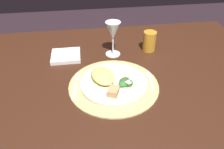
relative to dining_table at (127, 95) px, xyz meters
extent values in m
cube|color=#3A1D11|center=(0.00, 0.00, 0.13)|extent=(1.39, 0.96, 0.02)
cylinder|color=#381811|center=(-0.62, 0.40, -0.24)|extent=(0.07, 0.07, 0.73)
cylinder|color=#3C1E0E|center=(0.62, 0.40, -0.24)|extent=(0.07, 0.07, 0.73)
cylinder|color=tan|center=(-0.08, -0.09, 0.15)|extent=(0.36, 0.36, 0.01)
cylinder|color=#EAEAC6|center=(-0.08, -0.09, 0.16)|extent=(0.27, 0.27, 0.02)
ellipsoid|color=#DCD06A|center=(-0.12, -0.07, 0.18)|extent=(0.12, 0.15, 0.03)
ellipsoid|color=#347A34|center=(-0.05, -0.13, 0.17)|extent=(0.04, 0.04, 0.02)
ellipsoid|color=#3B5A2E|center=(-0.04, -0.11, 0.18)|extent=(0.06, 0.06, 0.02)
ellipsoid|color=#386B2A|center=(-0.03, -0.12, 0.17)|extent=(0.06, 0.06, 0.02)
cube|color=beige|center=(-0.03, -0.09, 0.19)|extent=(0.03, 0.03, 0.01)
cube|color=beige|center=(-0.03, -0.13, 0.19)|extent=(0.03, 0.03, 0.01)
cube|color=tan|center=(-0.09, -0.17, 0.18)|extent=(0.05, 0.06, 0.03)
cube|color=silver|center=(-0.23, -0.12, 0.15)|extent=(0.02, 0.09, 0.00)
cube|color=silver|center=(-0.23, -0.02, 0.15)|extent=(0.01, 0.04, 0.00)
cube|color=silver|center=(-0.23, -0.03, 0.15)|extent=(0.01, 0.04, 0.00)
cube|color=silver|center=(-0.22, -0.03, 0.15)|extent=(0.01, 0.04, 0.00)
cube|color=silver|center=(-0.22, -0.03, 0.15)|extent=(0.01, 0.04, 0.00)
cube|color=silver|center=(0.07, -0.11, 0.15)|extent=(0.02, 0.09, 0.00)
ellipsoid|color=silver|center=(0.08, -0.05, 0.15)|extent=(0.02, 0.04, 0.01)
cube|color=white|center=(-0.28, 0.16, 0.15)|extent=(0.14, 0.13, 0.02)
cylinder|color=silver|center=(-0.05, 0.15, 0.14)|extent=(0.07, 0.07, 0.00)
cylinder|color=silver|center=(-0.05, 0.15, 0.19)|extent=(0.01, 0.01, 0.08)
cone|color=silver|center=(-0.05, 0.15, 0.27)|extent=(0.07, 0.07, 0.09)
cylinder|color=orange|center=(0.14, 0.17, 0.19)|extent=(0.06, 0.06, 0.10)
camera|label=1|loc=(-0.18, -0.75, 0.69)|focal=33.94mm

